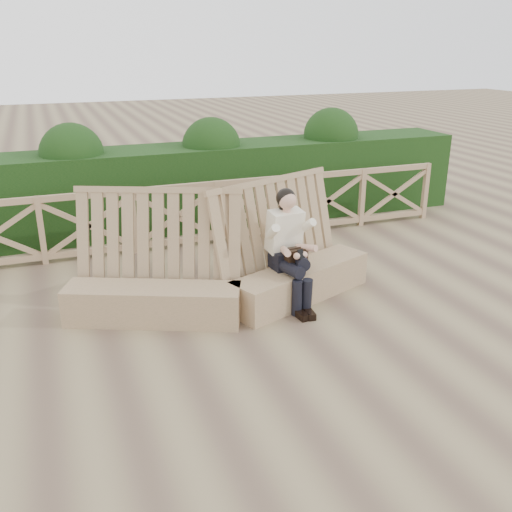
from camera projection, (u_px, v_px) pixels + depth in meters
name	position (u px, v px, depth m)	size (l,w,h in m)	color
ground	(247.00, 341.00, 6.71)	(60.00, 60.00, 0.00)	brown
bench	(228.00, 278.00, 7.46)	(4.22, 1.56, 1.60)	olive
woman	(289.00, 245.00, 7.45)	(0.48, 0.98, 1.55)	black
guardrail	(176.00, 216.00, 9.57)	(10.10, 0.09, 1.10)	#8D6C52
hedge	(161.00, 189.00, 10.56)	(12.00, 1.20, 1.50)	black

